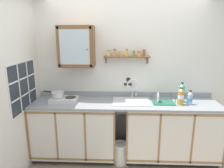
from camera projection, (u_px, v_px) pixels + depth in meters
name	position (u px, v px, depth m)	size (l,w,h in m)	color
back_wall	(125.00, 74.00, 3.34)	(3.51, 0.07, 2.63)	silver
side_wall_left	(5.00, 89.00, 2.44)	(0.05, 3.54, 2.63)	silver
lower_cabinet_run	(76.00, 130.00, 3.26)	(1.30, 0.63, 0.92)	black
lower_cabinet_run_right	(171.00, 131.00, 3.19)	(1.43, 0.63, 0.92)	black
countertop	(125.00, 103.00, 3.11)	(2.87, 0.65, 0.03)	gray
backsplash	(125.00, 94.00, 3.39)	(2.87, 0.02, 0.08)	gray
sink	(131.00, 103.00, 3.15)	(0.57, 0.48, 0.46)	silver
hot_plate_stove	(64.00, 100.00, 3.13)	(0.41, 0.29, 0.07)	silver
saucepan	(58.00, 94.00, 3.13)	(0.35, 0.20, 0.09)	silver
bottle_juice_amber_0	(181.00, 97.00, 2.97)	(0.09, 0.09, 0.27)	gold
bottle_soda_green_1	(182.00, 93.00, 3.09)	(0.09, 0.09, 0.31)	#4CB266
bottle_water_blue_2	(190.00, 98.00, 2.98)	(0.08, 0.08, 0.22)	#8CB7E0
dish_rack	(162.00, 101.00, 3.08)	(0.33, 0.28, 0.16)	#26664C
wall_cabinet	(77.00, 47.00, 3.10)	(0.55, 0.32, 0.63)	brown
spice_shelf	(127.00, 56.00, 3.17)	(0.73, 0.14, 0.23)	brown
warning_sign	(128.00, 81.00, 3.34)	(0.17, 0.01, 0.23)	silver
window	(23.00, 87.00, 2.82)	(0.03, 0.78, 0.71)	#262D38
trash_bin	(120.00, 153.00, 3.12)	(0.25, 0.25, 0.33)	silver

